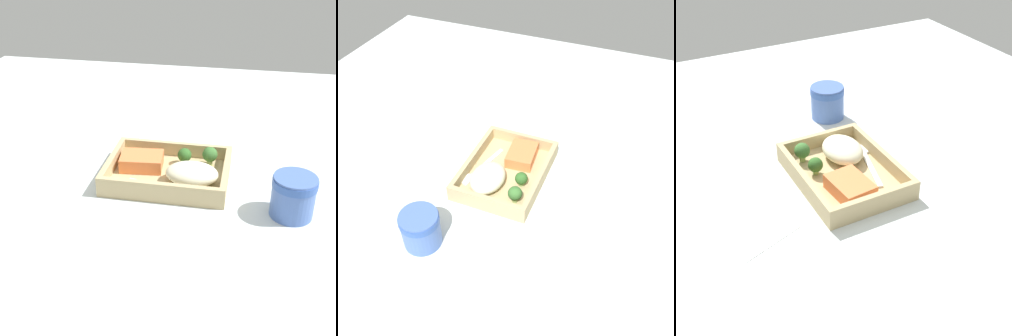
# 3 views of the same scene
# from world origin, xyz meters

# --- Properties ---
(ground_plane) EXTENTS (1.60, 1.60, 0.02)m
(ground_plane) POSITION_xyz_m (0.00, 0.00, -0.01)
(ground_plane) COLOR silver
(takeout_tray) EXTENTS (0.26, 0.19, 0.01)m
(takeout_tray) POSITION_xyz_m (0.00, 0.00, 0.01)
(takeout_tray) COLOR tan
(takeout_tray) RESTS_ON ground_plane
(tray_rim) EXTENTS (0.26, 0.19, 0.03)m
(tray_rim) POSITION_xyz_m (0.00, 0.00, 0.03)
(tray_rim) COLOR tan
(tray_rim) RESTS_ON takeout_tray
(salmon_fillet) EXTENTS (0.10, 0.08, 0.03)m
(salmon_fillet) POSITION_xyz_m (-0.06, 0.02, 0.03)
(salmon_fillet) COLOR #F17C44
(salmon_fillet) RESTS_ON takeout_tray
(mashed_potatoes) EXTENTS (0.11, 0.08, 0.04)m
(mashed_potatoes) POSITION_xyz_m (0.05, -0.03, 0.03)
(mashed_potatoes) COLOR #ECE7C2
(mashed_potatoes) RESTS_ON takeout_tray
(broccoli_floret_1) EXTENTS (0.03, 0.03, 0.04)m
(broccoli_floret_1) POSITION_xyz_m (0.03, 0.05, 0.03)
(broccoli_floret_1) COLOR #739851
(broccoli_floret_1) RESTS_ON takeout_tray
(broccoli_floret_2) EXTENTS (0.03, 0.03, 0.04)m
(broccoli_floret_2) POSITION_xyz_m (0.08, 0.06, 0.04)
(broccoli_floret_2) COLOR #8CA75D
(broccoli_floret_2) RESTS_ON takeout_tray
(fork) EXTENTS (0.16, 0.05, 0.00)m
(fork) POSITION_xyz_m (0.01, -0.06, 0.01)
(fork) COLOR white
(fork) RESTS_ON takeout_tray
(paper_cup) EXTENTS (0.08, 0.08, 0.08)m
(paper_cup) POSITION_xyz_m (0.25, -0.09, 0.05)
(paper_cup) COLOR #4868B1
(paper_cup) RESTS_ON ground_plane
(receipt_slip) EXTENTS (0.13, 0.15, 0.00)m
(receipt_slip) POSITION_xyz_m (-0.07, 0.21, 0.00)
(receipt_slip) COLOR white
(receipt_slip) RESTS_ON ground_plane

